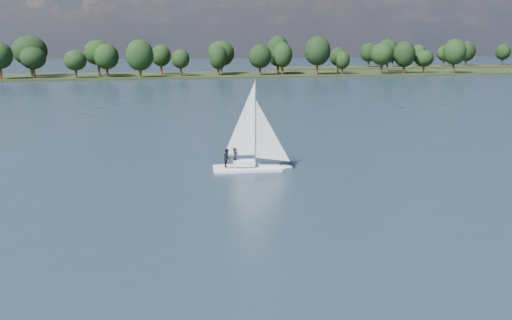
{
  "coord_description": "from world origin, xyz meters",
  "views": [
    {
      "loc": [
        -19.91,
        -13.39,
        13.14
      ],
      "look_at": [
        -8.62,
        36.56,
        2.5
      ],
      "focal_mm": 40.0,
      "sensor_mm": 36.0,
      "label": 1
    }
  ],
  "objects": [
    {
      "name": "ground",
      "position": [
        0.0,
        100.0,
        0.0
      ],
      "size": [
        700.0,
        700.0,
        0.0
      ],
      "primitive_type": "plane",
      "color": "#233342",
      "rests_on": "ground"
    },
    {
      "name": "far_shore",
      "position": [
        0.0,
        212.0,
        0.0
      ],
      "size": [
        660.0,
        40.0,
        1.5
      ],
      "primitive_type": "cube",
      "color": "black",
      "rests_on": "ground"
    },
    {
      "name": "far_shore_back",
      "position": [
        160.0,
        260.0,
        0.0
      ],
      "size": [
        220.0,
        30.0,
        1.4
      ],
      "primitive_type": "cube",
      "color": "black",
      "rests_on": "ground"
    },
    {
      "name": "sailboat",
      "position": [
        -7.98,
        43.11,
        2.76
      ],
      "size": [
        7.69,
        2.81,
        9.9
      ],
      "rotation": [
        0.0,
        0.0,
        -0.1
      ],
      "color": "white",
      "rests_on": "ground"
    },
    {
      "name": "treeline",
      "position": [
        -2.81,
        208.52,
        8.01
      ],
      "size": [
        562.01,
        73.88,
        18.01
      ],
      "color": "black",
      "rests_on": "ground"
    }
  ]
}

